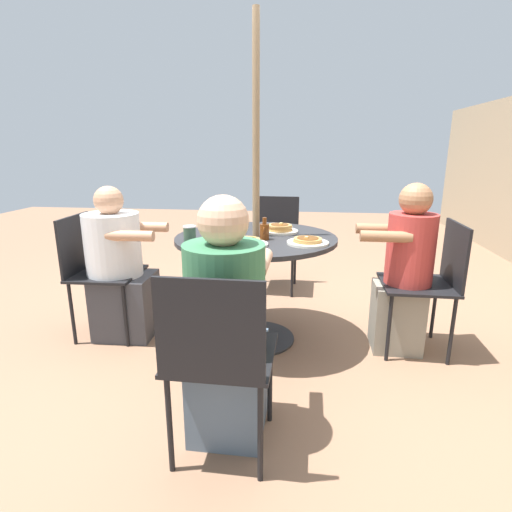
% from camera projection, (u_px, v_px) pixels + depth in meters
% --- Properties ---
extents(ground_plane, '(12.00, 12.00, 0.00)m').
position_uv_depth(ground_plane, '(256.00, 339.00, 2.87)').
color(ground_plane, '#8C664C').
extents(patio_table, '(1.08, 1.08, 0.75)m').
position_uv_depth(patio_table, '(256.00, 255.00, 2.71)').
color(patio_table, '#28282B').
rests_on(patio_table, ground).
extents(umbrella_pole, '(0.05, 0.05, 2.12)m').
position_uv_depth(umbrella_pole, '(256.00, 190.00, 2.59)').
color(umbrella_pole, '#846B4C').
rests_on(umbrella_pole, ground).
extents(patio_chair_north, '(0.46, 0.46, 0.87)m').
position_uv_depth(patio_chair_north, '(275.00, 236.00, 3.83)').
color(patio_chair_north, black).
rests_on(patio_chair_north, ground).
extents(patio_chair_east, '(0.46, 0.46, 0.87)m').
position_uv_depth(patio_chair_east, '(95.00, 266.00, 2.83)').
color(patio_chair_east, black).
rests_on(patio_chair_east, ground).
extents(diner_east, '(0.39, 0.55, 1.08)m').
position_uv_depth(diner_east, '(120.00, 271.00, 2.82)').
color(diner_east, '#3D3D42').
rests_on(diner_east, ground).
extents(patio_chair_south, '(0.45, 0.45, 0.87)m').
position_uv_depth(patio_chair_south, '(218.00, 352.00, 1.64)').
color(patio_chair_south, black).
rests_on(patio_chair_south, ground).
extents(diner_south, '(0.50, 0.36, 1.14)m').
position_uv_depth(diner_south, '(227.00, 332.00, 1.80)').
color(diner_south, slate).
rests_on(diner_south, ground).
extents(patio_chair_west, '(0.45, 0.45, 0.87)m').
position_uv_depth(patio_chair_west, '(431.00, 277.00, 2.59)').
color(patio_chair_west, black).
rests_on(patio_chair_west, ground).
extents(diner_west, '(0.32, 0.49, 1.12)m').
position_uv_depth(diner_west, '(404.00, 275.00, 2.61)').
color(diner_west, gray).
rests_on(diner_west, ground).
extents(pancake_plate_a, '(0.26, 0.26, 0.05)m').
position_uv_depth(pancake_plate_a, '(247.00, 243.00, 2.41)').
color(pancake_plate_a, silver).
rests_on(pancake_plate_a, patio_table).
extents(pancake_plate_b, '(0.26, 0.26, 0.07)m').
position_uv_depth(pancake_plate_b, '(280.00, 229.00, 2.79)').
color(pancake_plate_b, silver).
rests_on(pancake_plate_b, patio_table).
extents(pancake_plate_c, '(0.26, 0.26, 0.05)m').
position_uv_depth(pancake_plate_c, '(308.00, 241.00, 2.45)').
color(pancake_plate_c, silver).
rests_on(pancake_plate_c, patio_table).
extents(syrup_bottle, '(0.08, 0.06, 0.14)m').
position_uv_depth(syrup_bottle, '(264.00, 231.00, 2.56)').
color(syrup_bottle, '#602D0F').
rests_on(syrup_bottle, patio_table).
extents(coffee_cup, '(0.08, 0.08, 0.10)m').
position_uv_depth(coffee_cup, '(190.00, 234.00, 2.50)').
color(coffee_cup, '#33513D').
rests_on(coffee_cup, patio_table).
extents(drinking_glass_a, '(0.07, 0.07, 0.13)m').
position_uv_depth(drinking_glass_a, '(220.00, 219.00, 2.92)').
color(drinking_glass_a, silver).
rests_on(drinking_glass_a, patio_table).
extents(drinking_glass_b, '(0.06, 0.06, 0.12)m').
position_uv_depth(drinking_glass_b, '(212.00, 235.00, 2.43)').
color(drinking_glass_b, silver).
rests_on(drinking_glass_b, patio_table).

